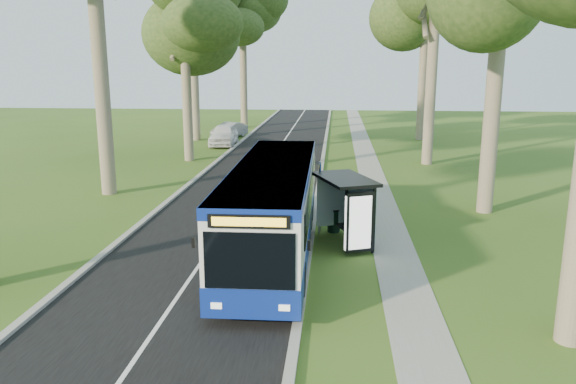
% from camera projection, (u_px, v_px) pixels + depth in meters
% --- Properties ---
extents(ground, '(120.00, 120.00, 0.00)m').
position_uv_depth(ground, '(309.00, 251.00, 19.73)').
color(ground, '#34571B').
rests_on(ground, ground).
extents(road, '(7.00, 100.00, 0.02)m').
position_uv_depth(road, '(252.00, 187.00, 29.73)').
color(road, black).
rests_on(road, ground).
extents(kerb_east, '(0.25, 100.00, 0.12)m').
position_uv_depth(kerb_east, '(318.00, 188.00, 29.43)').
color(kerb_east, '#9E9B93').
rests_on(kerb_east, ground).
extents(kerb_west, '(0.25, 100.00, 0.12)m').
position_uv_depth(kerb_west, '(188.00, 185.00, 30.01)').
color(kerb_west, '#9E9B93').
rests_on(kerb_west, ground).
extents(centre_line, '(0.12, 100.00, 0.00)m').
position_uv_depth(centre_line, '(252.00, 187.00, 29.73)').
color(centre_line, white).
rests_on(centre_line, road).
extents(footpath, '(1.50, 100.00, 0.02)m').
position_uv_depth(footpath, '(376.00, 190.00, 29.19)').
color(footpath, gray).
rests_on(footpath, ground).
extents(bus, '(2.64, 11.87, 3.14)m').
position_uv_depth(bus, '(274.00, 208.00, 19.13)').
color(bus, white).
rests_on(bus, ground).
extents(bus_stop_sign, '(0.09, 0.40, 2.82)m').
position_uv_depth(bus_stop_sign, '(320.00, 189.00, 21.43)').
color(bus_stop_sign, gray).
rests_on(bus_stop_sign, ground).
extents(bus_shelter, '(2.53, 3.27, 2.48)m').
position_uv_depth(bus_shelter, '(349.00, 200.00, 19.73)').
color(bus_shelter, black).
rests_on(bus_shelter, ground).
extents(litter_bin, '(0.53, 0.53, 0.92)m').
position_uv_depth(litter_bin, '(334.00, 220.00, 21.90)').
color(litter_bin, black).
rests_on(litter_bin, ground).
extents(car_white, '(2.26, 5.03, 1.68)m').
position_uv_depth(car_white, '(224.00, 135.00, 44.70)').
color(car_white, white).
rests_on(car_white, ground).
extents(car_silver, '(2.83, 4.24, 1.32)m').
position_uv_depth(car_silver, '(229.00, 130.00, 49.16)').
color(car_silver, '#989A9F').
rests_on(car_silver, ground).
extents(tree_west_c, '(5.20, 5.20, 12.99)m').
position_uv_depth(tree_west_c, '(183.00, 11.00, 35.78)').
color(tree_west_c, '#7A6B56').
rests_on(tree_west_c, ground).
extents(tree_east_d, '(5.20, 5.20, 14.75)m').
position_uv_depth(tree_east_d, '(426.00, 6.00, 45.71)').
color(tree_east_d, '#7A6B56').
rests_on(tree_east_d, ground).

